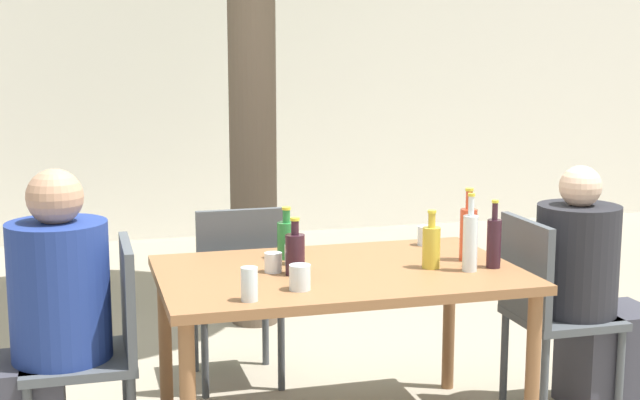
% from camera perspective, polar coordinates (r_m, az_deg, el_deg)
% --- Properties ---
extents(cafe_building_wall, '(10.00, 0.08, 2.80)m').
position_cam_1_polar(cafe_building_wall, '(8.04, -7.95, 7.54)').
color(cafe_building_wall, white).
rests_on(cafe_building_wall, ground_plane).
extents(dining_table_front, '(1.52, 0.96, 0.76)m').
position_cam_1_polar(dining_table_front, '(3.80, 1.21, -5.60)').
color(dining_table_front, brown).
rests_on(dining_table_front, ground_plane).
extents(patio_chair_0, '(0.44, 0.44, 0.93)m').
position_cam_1_polar(patio_chair_0, '(3.70, -13.87, -8.75)').
color(patio_chair_0, '#474C51').
rests_on(patio_chair_0, ground_plane).
extents(patio_chair_1, '(0.44, 0.44, 0.93)m').
position_cam_1_polar(patio_chair_1, '(4.23, 14.28, -6.45)').
color(patio_chair_1, '#474C51').
rests_on(patio_chair_1, ground_plane).
extents(patio_chair_2, '(0.44, 0.44, 0.93)m').
position_cam_1_polar(patio_chair_2, '(4.45, -5.22, -5.38)').
color(patio_chair_2, '#474C51').
rests_on(patio_chair_2, ground_plane).
extents(person_seated_0, '(0.59, 0.39, 1.23)m').
position_cam_1_polar(person_seated_0, '(3.69, -17.50, -8.48)').
color(person_seated_0, '#383842').
rests_on(person_seated_0, ground_plane).
extents(person_seated_1, '(0.59, 0.38, 1.16)m').
position_cam_1_polar(person_seated_1, '(4.35, 17.01, -6.22)').
color(person_seated_1, '#383842').
rests_on(person_seated_1, ground_plane).
extents(soda_bottle_0, '(0.08, 0.08, 0.32)m').
position_cam_1_polar(soda_bottle_0, '(3.97, 9.47, -2.06)').
color(soda_bottle_0, '#DB4C2D').
rests_on(soda_bottle_0, dining_table_front).
extents(water_bottle_1, '(0.06, 0.06, 0.33)m').
position_cam_1_polar(water_bottle_1, '(3.78, 9.59, -2.61)').
color(water_bottle_1, silver).
rests_on(water_bottle_1, dining_table_front).
extents(wine_bottle_2, '(0.08, 0.08, 0.24)m').
position_cam_1_polar(wine_bottle_2, '(3.68, -1.61, -3.40)').
color(wine_bottle_2, '#331923').
rests_on(wine_bottle_2, dining_table_front).
extents(wine_bottle_3, '(0.06, 0.06, 0.29)m').
position_cam_1_polar(wine_bottle_3, '(3.86, 11.07, -2.62)').
color(wine_bottle_3, '#331923').
rests_on(wine_bottle_3, dining_table_front).
extents(oil_cruet_4, '(0.08, 0.08, 0.25)m').
position_cam_1_polar(oil_cruet_4, '(3.82, 7.14, -2.92)').
color(oil_cruet_4, gold).
rests_on(oil_cruet_4, dining_table_front).
extents(green_bottle_5, '(0.08, 0.08, 0.23)m').
position_cam_1_polar(green_bottle_5, '(3.96, -2.16, -2.49)').
color(green_bottle_5, '#287A38').
rests_on(green_bottle_5, dining_table_front).
extents(drinking_glass_0, '(0.07, 0.07, 0.08)m').
position_cam_1_polar(drinking_glass_0, '(3.87, -1.77, -3.52)').
color(drinking_glass_0, silver).
rests_on(drinking_glass_0, dining_table_front).
extents(drinking_glass_1, '(0.07, 0.07, 0.08)m').
position_cam_1_polar(drinking_glass_1, '(3.74, -3.02, -4.01)').
color(drinking_glass_1, white).
rests_on(drinking_glass_1, dining_table_front).
extents(drinking_glass_2, '(0.08, 0.08, 0.10)m').
position_cam_1_polar(drinking_glass_2, '(3.46, -1.30, -4.97)').
color(drinking_glass_2, silver).
rests_on(drinking_glass_2, dining_table_front).
extents(drinking_glass_3, '(0.06, 0.06, 0.13)m').
position_cam_1_polar(drinking_glass_3, '(3.32, -4.55, -5.39)').
color(drinking_glass_3, silver).
rests_on(drinking_glass_3, dining_table_front).
extents(drinking_glass_4, '(0.07, 0.07, 0.09)m').
position_cam_1_polar(drinking_glass_4, '(4.26, 6.73, -2.29)').
color(drinking_glass_4, silver).
rests_on(drinking_glass_4, dining_table_front).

